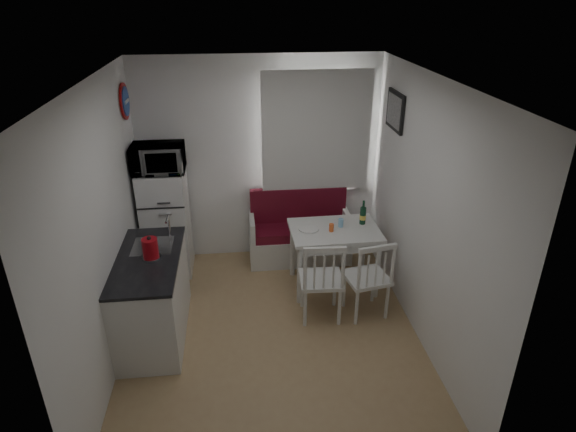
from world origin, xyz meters
The scene contains 22 objects.
floor centered at (0.00, 0.00, 0.00)m, with size 3.00×3.50×0.02m, color tan.
ceiling centered at (0.00, 0.00, 2.60)m, with size 3.00×3.50×0.02m, color white.
wall_back centered at (0.00, 1.75, 1.30)m, with size 3.00×0.02×2.60m, color white.
wall_front centered at (0.00, -1.75, 1.30)m, with size 3.00×0.02×2.60m, color white.
wall_left centered at (-1.50, 0.00, 1.30)m, with size 0.02×3.50×2.60m, color white.
wall_right centered at (1.50, 0.00, 1.30)m, with size 0.02×3.50×2.60m, color white.
window centered at (0.70, 1.72, 1.62)m, with size 1.22×0.06×1.47m, color white.
curtain centered at (0.70, 1.65, 1.68)m, with size 1.35×0.02×1.50m, color white.
kitchen_counter centered at (-1.20, 0.16, 0.46)m, with size 0.62×1.32×1.16m.
wall_sign centered at (-1.47, 1.45, 2.15)m, with size 0.40×0.40×0.03m, color #183F94.
picture_frame centered at (1.48, 1.10, 2.05)m, with size 0.04×0.52×0.42m, color black.
bench centered at (0.48, 1.51, 0.31)m, with size 1.31×0.50×0.94m.
dining_table centered at (0.80, 0.82, 0.68)m, with size 1.03×0.73×0.77m.
chair_left centered at (0.55, 0.15, 0.59)m, with size 0.47×0.45×0.52m.
chair_right centered at (1.05, 0.16, 0.58)m, with size 0.51×0.50×0.50m.
fridge centered at (-1.18, 1.40, 0.68)m, with size 0.54×0.54×1.35m, color white.
microwave centered at (-1.18, 1.35, 1.51)m, with size 0.59×0.40×0.33m, color white.
kettle centered at (-1.15, 0.13, 1.02)m, with size 0.18×0.18×0.24m, color #A90D16.
wine_bottle centered at (1.15, 0.92, 0.91)m, with size 0.07×0.07×0.29m, color #123A22, non-canonical shape.
drinking_glass_orange centered at (0.75, 0.77, 0.81)m, with size 0.05×0.05×0.09m, color orange.
drinking_glass_blue centered at (0.88, 0.87, 0.81)m, with size 0.06×0.06×0.10m, color #8ECAF2.
plate centered at (0.50, 0.84, 0.77)m, with size 0.23×0.23×0.02m, color white.
Camera 1 is at (-0.28, -4.02, 3.29)m, focal length 30.00 mm.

